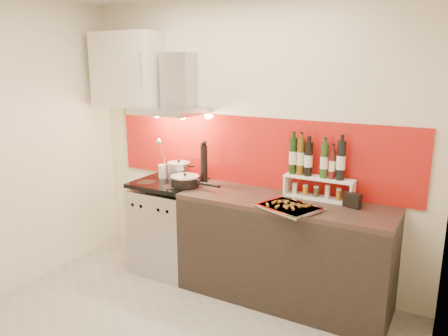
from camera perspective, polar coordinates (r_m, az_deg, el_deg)
The scene contains 14 objects.
back_wall at distance 4.04m, azimuth 3.14°, elevation 3.37°, with size 3.40×0.02×2.60m, color silver.
right_wall at distance 2.28m, azimuth 26.56°, elevation -6.11°, with size 0.02×2.80×2.60m, color silver.
backsplash at distance 4.02m, azimuth 3.69°, elevation 2.16°, with size 3.00×0.02×0.64m, color #9D2108.
range_stove at distance 4.38m, azimuth -7.13°, elevation -7.61°, with size 0.60×0.60×0.91m.
counter at distance 3.83m, azimuth 7.77°, elevation -10.63°, with size 1.80×0.60×0.90m.
range_hood at distance 4.21m, azimuth -6.49°, elevation 9.79°, with size 0.62×0.50×0.61m.
upper_cabinet at distance 4.53m, azimuth -12.44°, elevation 12.45°, with size 0.70×0.35×0.72m, color beige.
stock_pot at distance 4.28m, azimuth -5.92°, elevation -0.32°, with size 0.22×0.22×0.19m.
saute_pan at distance 4.03m, azimuth -5.03°, elevation -1.67°, with size 0.51×0.27×0.12m.
utensil_jar at distance 4.31m, azimuth -8.07°, elevation 0.13°, with size 0.09×0.13×0.41m.
pepper_mill at distance 4.07m, azimuth -2.63°, elevation 0.61°, with size 0.07×0.07×0.42m.
step_shelf at distance 3.71m, azimuth 12.02°, elevation -0.29°, with size 0.58×0.16×0.51m.
caddy_box at distance 3.59m, azimuth 16.42°, elevation -4.05°, with size 0.14×0.06×0.12m, color black.
baking_tray at distance 3.46m, azimuth 8.48°, elevation -5.06°, with size 0.56×0.49×0.03m.
Camera 1 is at (1.76, -2.17, 2.01)m, focal length 35.00 mm.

